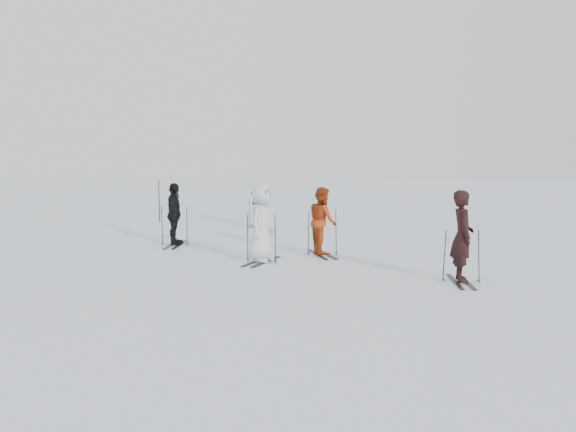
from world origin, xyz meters
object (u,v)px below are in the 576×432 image
object	(u,v)px
skier_uphill_far	(258,207)
skier_near_dark	(462,237)
piste_marker	(159,201)
skier_red	(322,222)
skier_grey	(261,223)
skier_uphill_left	(174,215)

from	to	relation	value
skier_uphill_far	skier_near_dark	bearing A→B (deg)	-139.31
skier_near_dark	piste_marker	size ratio (longest dim) A/B	1.12
skier_uphill_far	piste_marker	world-z (taller)	piste_marker
skier_uphill_far	skier_red	bearing A→B (deg)	-147.29
skier_red	piste_marker	distance (m)	10.72
skier_near_dark	skier_grey	size ratio (longest dim) A/B	0.98
skier_grey	piste_marker	distance (m)	10.76
skier_near_dark	skier_uphill_left	size ratio (longest dim) A/B	1.03
skier_near_dark	piste_marker	distance (m)	15.20
skier_red	skier_uphill_far	distance (m)	7.29
skier_red	skier_grey	bearing A→B (deg)	109.82
skier_grey	skier_uphill_far	xyz separation A→B (m)	(0.34, 8.04, -0.26)
skier_near_dark	skier_uphill_far	size ratio (longest dim) A/B	1.32
skier_uphill_left	piste_marker	bearing A→B (deg)	18.35
skier_uphill_left	skier_uphill_far	distance (m)	5.72
skier_near_dark	skier_uphill_left	bearing A→B (deg)	59.59
skier_near_dark	skier_red	bearing A→B (deg)	43.83
piste_marker	skier_grey	bearing A→B (deg)	-69.49
piste_marker	skier_uphill_far	bearing A→B (deg)	-26.40
skier_near_dark	piste_marker	xyz separation A→B (m)	(-7.91, 12.99, -0.11)
skier_red	skier_uphill_left	world-z (taller)	skier_uphill_left
skier_grey	skier_red	bearing A→B (deg)	-34.96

